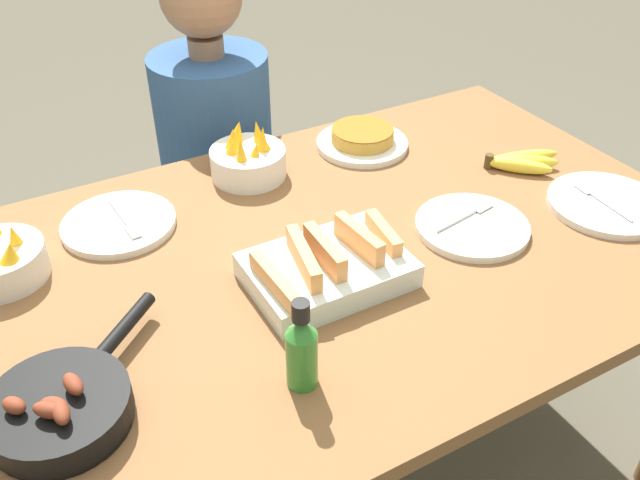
% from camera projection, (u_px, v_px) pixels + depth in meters
% --- Properties ---
extents(ground_plane, '(14.00, 14.00, 0.00)m').
position_uv_depth(ground_plane, '(320.00, 478.00, 1.80)').
color(ground_plane, '#565142').
extents(dining_table, '(1.63, 0.97, 0.75)m').
position_uv_depth(dining_table, '(320.00, 288.00, 1.41)').
color(dining_table, brown).
rests_on(dining_table, ground_plane).
extents(banana_bunch, '(0.20, 0.14, 0.04)m').
position_uv_depth(banana_bunch, '(520.00, 162.00, 1.61)').
color(banana_bunch, yellow).
rests_on(banana_bunch, dining_table).
extents(melon_tray, '(0.29, 0.21, 0.10)m').
position_uv_depth(melon_tray, '(327.00, 267.00, 1.26)').
color(melon_tray, silver).
rests_on(melon_tray, dining_table).
extents(skillet, '(0.30, 0.28, 0.08)m').
position_uv_depth(skillet, '(62.00, 407.00, 1.00)').
color(skillet, black).
rests_on(skillet, dining_table).
extents(frittata_plate_center, '(0.23, 0.23, 0.05)m').
position_uv_depth(frittata_plate_center, '(362.00, 139.00, 1.69)').
color(frittata_plate_center, silver).
rests_on(frittata_plate_center, dining_table).
extents(empty_plate_near_front, '(0.24, 0.24, 0.02)m').
position_uv_depth(empty_plate_near_front, '(472.00, 226.00, 1.41)').
color(empty_plate_near_front, silver).
rests_on(empty_plate_near_front, dining_table).
extents(empty_plate_far_left, '(0.25, 0.25, 0.02)m').
position_uv_depth(empty_plate_far_left, '(607.00, 204.00, 1.48)').
color(empty_plate_far_left, silver).
rests_on(empty_plate_far_left, dining_table).
extents(empty_plate_far_right, '(0.24, 0.24, 0.02)m').
position_uv_depth(empty_plate_far_right, '(119.00, 224.00, 1.42)').
color(empty_plate_far_right, silver).
rests_on(empty_plate_far_right, dining_table).
extents(fruit_bowl_mango, '(0.18, 0.18, 0.12)m').
position_uv_depth(fruit_bowl_mango, '(249.00, 159.00, 1.57)').
color(fruit_bowl_mango, silver).
rests_on(fruit_bowl_mango, dining_table).
extents(hot_sauce_bottle, '(0.05, 0.05, 0.17)m').
position_uv_depth(hot_sauce_bottle, '(302.00, 349.00, 1.03)').
color(hot_sauce_bottle, '#337F2D').
rests_on(hot_sauce_bottle, dining_table).
extents(person_figure, '(0.35, 0.35, 1.18)m').
position_uv_depth(person_figure, '(221.00, 196.00, 2.01)').
color(person_figure, black).
rests_on(person_figure, ground_plane).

